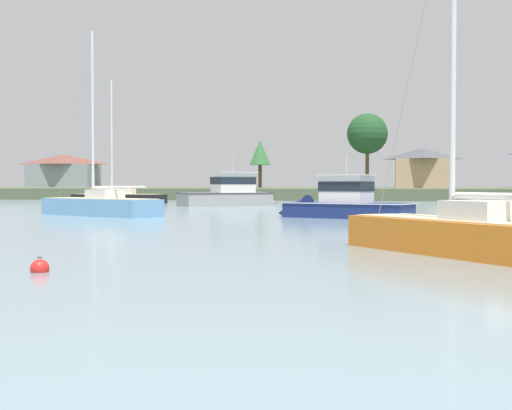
% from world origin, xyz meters
% --- Properties ---
extents(far_shore_bank, '(183.60, 52.31, 1.39)m').
position_xyz_m(far_shore_bank, '(0.00, 104.41, 0.70)').
color(far_shore_bank, '#4C563D').
rests_on(far_shore_bank, ground).
extents(sailboat_skyblue, '(8.86, 6.45, 12.12)m').
position_xyz_m(sailboat_skyblue, '(-4.98, 37.06, 0.27)').
color(sailboat_skyblue, '#669ECC').
rests_on(sailboat_skyblue, ground).
extents(sailboat_black, '(10.21, 4.19, 13.16)m').
position_xyz_m(sailboat_black, '(-14.57, 65.47, 0.29)').
color(sailboat_black, black).
rests_on(sailboat_black, ground).
extents(cruiser_grey, '(8.91, 7.98, 5.49)m').
position_xyz_m(cruiser_grey, '(-0.84, 57.74, 0.75)').
color(cruiser_grey, gray).
rests_on(cruiser_grey, ground).
extents(cruiser_navy, '(8.65, 5.38, 4.50)m').
position_xyz_m(cruiser_navy, '(9.42, 37.03, 0.58)').
color(cruiser_navy, navy).
rests_on(cruiser_navy, ground).
extents(sailboat_orange, '(6.85, 8.24, 11.35)m').
position_xyz_m(sailboat_orange, '(14.57, 15.22, 0.26)').
color(sailboat_orange, orange).
rests_on(sailboat_orange, ground).
extents(mooring_buoy_orange, '(0.40, 0.40, 0.46)m').
position_xyz_m(mooring_buoy_orange, '(-8.71, 51.96, 0.07)').
color(mooring_buoy_orange, orange).
rests_on(mooring_buoy_orange, ground).
extents(mooring_buoy_red, '(0.42, 0.42, 0.48)m').
position_xyz_m(mooring_buoy_red, '(4.71, 9.75, 0.08)').
color(mooring_buoy_red, red).
rests_on(mooring_buoy_red, ground).
extents(shore_tree_left, '(5.01, 5.01, 9.26)m').
position_xyz_m(shore_tree_left, '(10.08, 85.53, 8.11)').
color(shore_tree_left, brown).
rests_on(shore_tree_left, far_shore_bank).
extents(shore_tree_inland_a, '(3.10, 3.10, 7.21)m').
position_xyz_m(shore_tree_inland_a, '(-6.32, 102.75, 6.60)').
color(shore_tree_inland_a, brown).
rests_on(shore_tree_inland_a, far_shore_bank).
extents(cottage_behind_trees, '(12.22, 6.52, 5.63)m').
position_xyz_m(cottage_behind_trees, '(-42.34, 112.20, 4.30)').
color(cottage_behind_trees, gray).
rests_on(cottage_behind_trees, far_shore_bank).
extents(cottage_near_water, '(8.21, 7.99, 5.70)m').
position_xyz_m(cottage_near_water, '(17.50, 101.92, 4.34)').
color(cottage_near_water, tan).
rests_on(cottage_near_water, far_shore_bank).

